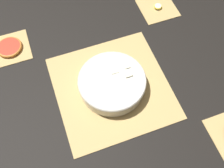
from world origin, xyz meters
name	(u,v)px	position (x,y,z in m)	size (l,w,h in m)	color
ground_plane	(112,88)	(0.00, 0.00, 0.00)	(6.00, 6.00, 0.00)	black
bamboo_mat_center	(112,87)	(0.00, 0.00, 0.00)	(0.41, 0.41, 0.01)	tan
coaster_mat_far_left	(10,48)	(-0.32, 0.30, 0.00)	(0.15, 0.15, 0.01)	tan
coaster_mat_far_right	(158,8)	(0.32, 0.30, 0.00)	(0.15, 0.15, 0.01)	tan
fruit_salad_bowl	(112,83)	(0.00, 0.00, 0.04)	(0.24, 0.24, 0.06)	silver
banana_coin_single	(158,6)	(0.32, 0.30, 0.01)	(0.04, 0.04, 0.01)	#F4EABC
grapefruit_slice	(9,47)	(-0.32, 0.30, 0.01)	(0.10, 0.10, 0.01)	red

